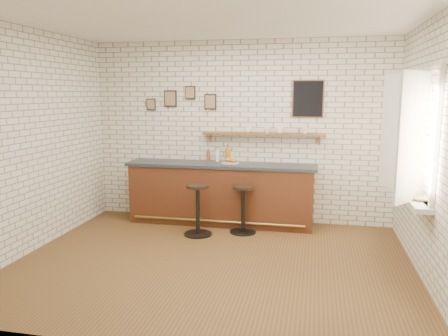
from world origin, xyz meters
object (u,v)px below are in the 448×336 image
(ciabatta_sandwich, at_px, (231,161))
(bitters_bottle_white, at_px, (217,156))
(sandwich_plate, at_px, (230,163))
(book_upper, at_px, (415,197))
(bar_stool_right, at_px, (243,208))
(book_lower, at_px, (415,199))
(shelf_cup_b, at_px, (267,130))
(condiment_bottle_yellow, at_px, (232,157))
(shelf_cup_a, at_px, (248,130))
(bar_stool_left, at_px, (198,208))
(bitters_bottle_brown, at_px, (208,156))
(shelf_cup_d, at_px, (305,131))
(bitters_bottle_amber, at_px, (228,155))
(bar_counter, at_px, (221,193))
(shelf_cup_c, at_px, (279,130))

(ciabatta_sandwich, xyz_separation_m, bitters_bottle_white, (-0.26, 0.16, 0.05))
(sandwich_plate, height_order, book_upper, sandwich_plate)
(sandwich_plate, bearing_deg, bar_stool_right, -57.35)
(book_lower, bearing_deg, shelf_cup_b, 112.66)
(condiment_bottle_yellow, bearing_deg, ciabatta_sandwich, -84.91)
(shelf_cup_a, relative_size, book_upper, 0.48)
(bar_stool_left, bearing_deg, bitters_bottle_brown, 93.03)
(sandwich_plate, relative_size, shelf_cup_d, 2.76)
(sandwich_plate, xyz_separation_m, book_lower, (2.49, -1.68, -0.08))
(condiment_bottle_yellow, xyz_separation_m, shelf_cup_b, (0.58, 0.00, 0.46))
(condiment_bottle_yellow, distance_m, shelf_cup_a, 0.53)
(bar_stool_left, bearing_deg, ciabatta_sandwich, 62.21)
(bitters_bottle_brown, bearing_deg, bitters_bottle_white, 0.00)
(ciabatta_sandwich, bearing_deg, bitters_bottle_amber, 117.83)
(shelf_cup_b, distance_m, shelf_cup_d, 0.61)
(sandwich_plate, relative_size, condiment_bottle_yellow, 1.44)
(bar_counter, xyz_separation_m, bitters_bottle_white, (-0.10, 0.20, 0.60))
(bar_stool_right, bearing_deg, bitters_bottle_amber, 120.83)
(bitters_bottle_brown, height_order, book_lower, bitters_bottle_brown)
(bar_counter, bearing_deg, book_lower, -31.92)
(bitters_bottle_white, relative_size, bar_stool_left, 0.30)
(bitters_bottle_brown, distance_m, shelf_cup_a, 0.81)
(book_upper, bearing_deg, shelf_cup_d, 140.51)
(bitters_bottle_brown, distance_m, condiment_bottle_yellow, 0.40)
(bitters_bottle_amber, relative_size, shelf_cup_d, 2.81)
(shelf_cup_a, bearing_deg, shelf_cup_c, -28.24)
(ciabatta_sandwich, xyz_separation_m, bitters_bottle_brown, (-0.42, 0.16, 0.04))
(shelf_cup_a, height_order, shelf_cup_d, shelf_cup_d)
(bitters_bottle_white, height_order, bar_stool_right, bitters_bottle_white)
(bitters_bottle_amber, bearing_deg, shelf_cup_b, 0.11)
(bar_counter, height_order, bar_stool_left, bar_counter)
(bitters_bottle_white, height_order, shelf_cup_c, shelf_cup_c)
(sandwich_plate, bearing_deg, shelf_cup_d, 7.95)
(bitters_bottle_amber, relative_size, bar_stool_right, 0.39)
(bar_stool_right, xyz_separation_m, book_upper, (2.20, -1.21, 0.56))
(bar_stool_left, xyz_separation_m, book_upper, (2.86, -0.96, 0.54))
(shelf_cup_b, distance_m, book_lower, 2.73)
(sandwich_plate, bearing_deg, shelf_cup_b, 15.98)
(bitters_bottle_brown, height_order, bar_stool_left, bitters_bottle_brown)
(bar_counter, height_order, condiment_bottle_yellow, condiment_bottle_yellow)
(bitters_bottle_amber, bearing_deg, bar_stool_left, -108.18)
(condiment_bottle_yellow, distance_m, book_upper, 3.10)
(shelf_cup_d, bearing_deg, condiment_bottle_yellow, 153.04)
(ciabatta_sandwich, relative_size, shelf_cup_d, 1.95)
(bar_counter, distance_m, book_upper, 3.14)
(book_lower, bearing_deg, bar_counter, 124.68)
(book_upper, bearing_deg, book_lower, -74.95)
(sandwich_plate, xyz_separation_m, condiment_bottle_yellow, (-0.01, 0.16, 0.08))
(bar_counter, relative_size, shelf_cup_a, 27.19)
(bar_counter, relative_size, sandwich_plate, 11.07)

